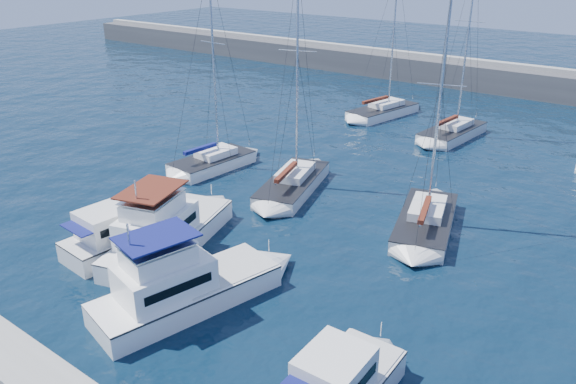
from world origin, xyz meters
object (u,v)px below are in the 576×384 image
Objects in this scene: sailboat_mid_d at (426,222)px; sailboat_back_a at (383,111)px; motor_yacht_port_inner at (165,233)px; motor_yacht_stbd_inner at (179,288)px; sailboat_back_b at (452,132)px; sailboat_mid_b at (293,183)px; motor_yacht_port_outer at (120,235)px; sailboat_mid_a at (213,162)px.

sailboat_mid_d is 26.01m from sailboat_back_a.
motor_yacht_port_inner and motor_yacht_stbd_inner have the same top height.
sailboat_back_b reaches higher than sailboat_back_a.
sailboat_mid_d is 0.86× the size of sailboat_back_b.
sailboat_back_b is (5.05, 30.46, -0.59)m from motor_yacht_port_inner.
sailboat_back_b is (-5.82, 18.85, 0.03)m from sailboat_mid_d.
sailboat_mid_b is (-4.30, 15.05, -0.60)m from motor_yacht_stbd_inner.
sailboat_back_b is (4.47, 18.88, 0.01)m from sailboat_mid_b.
motor_yacht_stbd_inner is at bearing -128.34° from sailboat_mid_d.
motor_yacht_stbd_inner is 37.66m from sailboat_back_a.
sailboat_mid_b is 0.95× the size of sailboat_back_b.
motor_yacht_port_inner is 0.65× the size of sailboat_mid_b.
sailboat_mid_b is 19.41m from sailboat_back_b.
motor_yacht_port_outer is 2.69m from motor_yacht_port_inner.
motor_yacht_port_inner is at bearing 157.91° from motor_yacht_stbd_inner.
sailboat_back_a is (3.57, 21.92, -0.03)m from sailboat_mid_a.
motor_yacht_port_outer is 18.54m from sailboat_mid_d.
motor_yacht_port_inner is 0.69× the size of sailboat_back_a.
sailboat_mid_b is at bearing -98.03° from sailboat_back_b.
sailboat_mid_b reaches higher than sailboat_back_a.
sailboat_mid_d is at bearing -44.68° from sailboat_back_a.
sailboat_mid_d is at bearing -16.53° from sailboat_mid_b.
motor_yacht_port_outer is at bearing 177.83° from motor_yacht_stbd_inner.
motor_yacht_stbd_inner is (4.88, -3.48, -0.00)m from motor_yacht_port_inner.
motor_yacht_port_outer is at bearing -151.64° from sailboat_mid_d.
sailboat_back_a is at bearing 107.16° from sailboat_mid_d.
sailboat_mid_b is at bearing 70.13° from motor_yacht_port_inner.
motor_yacht_stbd_inner is 0.62× the size of sailboat_mid_a.
motor_yacht_stbd_inner is at bearing -65.49° from sailboat_back_a.
sailboat_back_a reaches higher than motor_yacht_port_inner.
sailboat_mid_a is 1.04× the size of sailboat_back_a.
sailboat_mid_d is (10.87, 11.61, -0.62)m from motor_yacht_port_inner.
sailboat_mid_a is 22.74m from sailboat_back_b.
motor_yacht_port_outer is at bearing -118.81° from sailboat_mid_b.
sailboat_mid_b reaches higher than motor_yacht_port_outer.
motor_yacht_port_outer is 0.50× the size of sailboat_mid_d.
sailboat_back_a is at bearing 79.22° from motor_yacht_port_inner.
sailboat_mid_a is 0.94× the size of sailboat_back_b.
motor_yacht_stbd_inner is at bearing -45.66° from sailboat_mid_a.
sailboat_back_b is at bearing 59.97° from sailboat_mid_b.
motor_yacht_port_outer is 0.73× the size of motor_yacht_stbd_inner.
sailboat_mid_b is 22.04m from sailboat_back_a.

